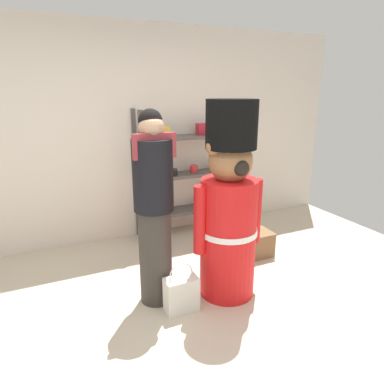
{
  "coord_description": "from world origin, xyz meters",
  "views": [
    {
      "loc": [
        -0.84,
        -1.98,
        1.82
      ],
      "look_at": [
        0.32,
        0.54,
        1.0
      ],
      "focal_mm": 31.98,
      "sensor_mm": 36.0,
      "label": 1
    }
  ],
  "objects_px": {
    "merchandise_shelf": "(183,172)",
    "teddy_bear_guard": "(229,209)",
    "shopping_bag": "(181,294)",
    "display_crate": "(254,242)",
    "person_shopper": "(154,208)"
  },
  "relations": [
    {
      "from": "teddy_bear_guard",
      "to": "person_shopper",
      "type": "xyz_separation_m",
      "value": [
        -0.64,
        0.16,
        0.05
      ]
    },
    {
      "from": "teddy_bear_guard",
      "to": "display_crate",
      "type": "relative_size",
      "value": 4.71
    },
    {
      "from": "person_shopper",
      "to": "display_crate",
      "type": "xyz_separation_m",
      "value": [
        1.33,
        0.39,
        -0.74
      ]
    },
    {
      "from": "shopping_bag",
      "to": "display_crate",
      "type": "relative_size",
      "value": 1.21
    },
    {
      "from": "person_shopper",
      "to": "shopping_bag",
      "type": "bearing_deg",
      "value": -60.71
    },
    {
      "from": "person_shopper",
      "to": "display_crate",
      "type": "bearing_deg",
      "value": 16.45
    },
    {
      "from": "shopping_bag",
      "to": "display_crate",
      "type": "xyz_separation_m",
      "value": [
        1.19,
        0.64,
        -0.02
      ]
    },
    {
      "from": "merchandise_shelf",
      "to": "shopping_bag",
      "type": "relative_size",
      "value": 3.58
    },
    {
      "from": "teddy_bear_guard",
      "to": "shopping_bag",
      "type": "height_order",
      "value": "teddy_bear_guard"
    },
    {
      "from": "merchandise_shelf",
      "to": "teddy_bear_guard",
      "type": "height_order",
      "value": "teddy_bear_guard"
    },
    {
      "from": "display_crate",
      "to": "teddy_bear_guard",
      "type": "bearing_deg",
      "value": -141.34
    },
    {
      "from": "teddy_bear_guard",
      "to": "person_shopper",
      "type": "distance_m",
      "value": 0.66
    },
    {
      "from": "shopping_bag",
      "to": "display_crate",
      "type": "height_order",
      "value": "shopping_bag"
    },
    {
      "from": "merchandise_shelf",
      "to": "teddy_bear_guard",
      "type": "distance_m",
      "value": 1.53
    },
    {
      "from": "merchandise_shelf",
      "to": "shopping_bag",
      "type": "distance_m",
      "value": 1.88
    }
  ]
}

